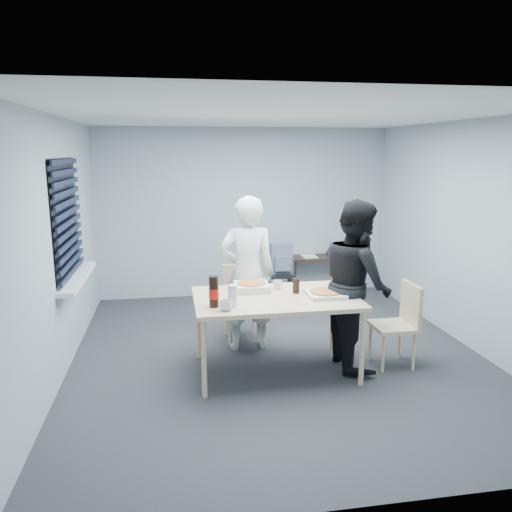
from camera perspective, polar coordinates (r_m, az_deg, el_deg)
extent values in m
plane|color=#28292D|center=(5.73, 2.46, -11.17)|extent=(5.00, 5.00, 0.00)
plane|color=white|center=(5.28, 2.72, 15.75)|extent=(5.00, 5.00, 0.00)
plane|color=#9EA8B1|center=(7.79, -1.31, 4.94)|extent=(4.50, 0.00, 4.50)
plane|color=#9EA8B1|center=(3.03, 12.69, -6.58)|extent=(4.50, 0.00, 4.50)
plane|color=#9EA8B1|center=(5.36, -21.66, 0.90)|extent=(0.00, 5.00, 5.00)
plane|color=#9EA8B1|center=(6.23, 23.28, 2.21)|extent=(0.00, 5.00, 5.00)
plane|color=black|center=(5.70, -20.89, 4.13)|extent=(0.00, 1.30, 1.30)
cube|color=black|center=(5.70, -20.60, 4.14)|extent=(0.04, 1.30, 1.25)
cube|color=silver|center=(5.81, -19.69, -2.35)|extent=(0.18, 1.42, 0.05)
cube|color=beige|center=(5.07, 2.24, -4.89)|extent=(1.65, 1.04, 0.04)
cylinder|color=beige|center=(4.69, -5.97, -11.63)|extent=(0.05, 0.05, 0.76)
cylinder|color=beige|center=(5.54, -6.61, -7.85)|extent=(0.05, 0.05, 0.76)
cylinder|color=beige|center=(5.00, 12.05, -10.27)|extent=(0.05, 0.05, 0.76)
cylinder|color=beige|center=(5.81, 8.70, -6.95)|extent=(0.05, 0.05, 0.76)
cube|color=beige|center=(6.04, -1.64, -5.59)|extent=(0.42, 0.42, 0.04)
cube|color=beige|center=(6.15, -1.90, -2.93)|extent=(0.42, 0.04, 0.44)
cylinder|color=beige|center=(5.93, -3.03, -8.23)|extent=(0.03, 0.03, 0.41)
cylinder|color=beige|center=(6.25, -3.40, -7.16)|extent=(0.03, 0.03, 0.41)
cylinder|color=beige|center=(5.98, 0.24, -8.05)|extent=(0.03, 0.03, 0.41)
cylinder|color=beige|center=(6.29, -0.30, -7.01)|extent=(0.03, 0.03, 0.41)
cube|color=beige|center=(5.51, 15.36, -7.77)|extent=(0.42, 0.42, 0.04)
cube|color=beige|center=(5.52, 17.30, -5.23)|extent=(0.04, 0.42, 0.44)
cylinder|color=beige|center=(5.38, 14.33, -10.77)|extent=(0.03, 0.03, 0.41)
cylinder|color=beige|center=(5.67, 12.93, -9.51)|extent=(0.03, 0.03, 0.41)
cylinder|color=beige|center=(5.52, 17.61, -10.37)|extent=(0.03, 0.03, 0.41)
cylinder|color=beige|center=(5.80, 16.07, -9.17)|extent=(0.03, 0.03, 0.41)
imported|color=silver|center=(5.64, -1.01, -2.05)|extent=(0.65, 0.42, 1.77)
imported|color=black|center=(5.32, 11.38, -3.14)|extent=(0.47, 0.86, 1.77)
cube|color=#35231A|center=(7.94, 7.20, -0.19)|extent=(0.92, 0.41, 0.04)
cylinder|color=#35231A|center=(7.75, 4.52, -2.77)|extent=(0.04, 0.04, 0.57)
cylinder|color=#35231A|center=(8.06, 3.95, -2.18)|extent=(0.04, 0.04, 0.57)
cylinder|color=#35231A|center=(7.99, 10.37, -2.47)|extent=(0.04, 0.04, 0.57)
cylinder|color=#35231A|center=(8.29, 9.60, -1.92)|extent=(0.04, 0.04, 0.57)
cube|color=black|center=(7.27, 2.87, -2.12)|extent=(0.36, 0.36, 0.04)
cylinder|color=black|center=(7.17, 1.99, -4.40)|extent=(0.04, 0.04, 0.46)
cylinder|color=black|center=(7.44, 1.55, -3.80)|extent=(0.04, 0.04, 0.46)
cylinder|color=black|center=(7.23, 4.20, -4.28)|extent=(0.04, 0.04, 0.46)
cylinder|color=black|center=(7.50, 3.68, -3.69)|extent=(0.04, 0.04, 0.46)
cube|color=slate|center=(7.21, 2.89, -0.26)|extent=(0.32, 0.17, 0.44)
cube|color=slate|center=(7.11, 3.09, -0.87)|extent=(0.23, 0.06, 0.21)
cube|color=silver|center=(5.28, -0.49, -3.75)|extent=(0.35, 0.35, 0.04)
cube|color=silver|center=(5.27, -0.49, -3.36)|extent=(0.35, 0.35, 0.04)
cylinder|color=#CC7F38|center=(5.27, -0.49, -3.10)|extent=(0.30, 0.30, 0.01)
cube|color=silver|center=(5.13, 7.91, -4.33)|extent=(0.37, 0.37, 0.04)
cylinder|color=#CC7F38|center=(5.12, 7.92, -4.05)|extent=(0.31, 0.31, 0.01)
imported|color=silver|center=(4.63, -3.45, -5.65)|extent=(0.17, 0.17, 0.10)
imported|color=silver|center=(5.32, 2.44, -3.32)|extent=(0.10, 0.10, 0.09)
cylinder|color=black|center=(5.18, 4.61, -3.41)|extent=(0.08, 0.08, 0.16)
cylinder|color=black|center=(4.71, -4.85, -4.07)|extent=(0.09, 0.09, 0.30)
cylinder|color=red|center=(4.72, -4.84, -4.30)|extent=(0.09, 0.09, 0.10)
cylinder|color=silver|center=(4.72, -2.69, -4.56)|extent=(0.12, 0.12, 0.21)
torus|color=red|center=(4.84, 5.85, -5.50)|extent=(0.05, 0.05, 0.00)
cube|color=white|center=(7.92, 6.12, -0.03)|extent=(0.25, 0.32, 0.01)
cube|color=black|center=(8.03, 8.65, 0.28)|extent=(0.18, 0.15, 0.06)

